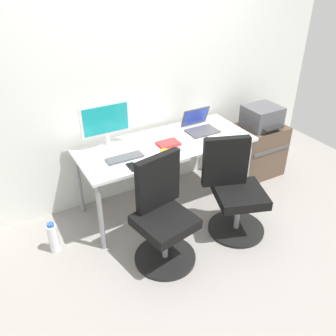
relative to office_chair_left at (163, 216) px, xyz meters
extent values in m
plane|color=gray|center=(0.38, 0.64, -0.42)|extent=(5.28, 5.28, 0.00)
cube|color=silver|center=(0.38, 1.08, 0.88)|extent=(4.40, 0.04, 2.60)
cube|color=silver|center=(0.38, 0.64, 0.30)|extent=(1.73, 0.72, 0.03)
cylinder|color=gray|center=(-0.43, 0.33, -0.07)|extent=(0.04, 0.04, 0.70)
cylinder|color=gray|center=(1.20, 0.33, -0.07)|extent=(0.04, 0.04, 0.70)
cylinder|color=gray|center=(-0.43, 0.95, -0.07)|extent=(0.04, 0.04, 0.70)
cylinder|color=gray|center=(1.20, 0.95, -0.07)|extent=(0.04, 0.04, 0.70)
cylinder|color=black|center=(-0.01, -0.06, -0.41)|extent=(0.54, 0.54, 0.03)
cylinder|color=gray|center=(-0.01, -0.06, -0.22)|extent=(0.05, 0.05, 0.34)
cube|color=black|center=(-0.01, -0.06, -0.01)|extent=(0.52, 0.52, 0.09)
cube|color=black|center=(0.02, 0.12, 0.28)|extent=(0.43, 0.15, 0.48)
cylinder|color=black|center=(0.78, -0.06, -0.41)|extent=(0.54, 0.54, 0.03)
cylinder|color=gray|center=(0.78, -0.06, -0.22)|extent=(0.05, 0.05, 0.34)
cube|color=black|center=(0.78, -0.06, -0.01)|extent=(0.56, 0.56, 0.09)
cube|color=black|center=(0.71, 0.11, 0.28)|extent=(0.42, 0.21, 0.48)
cube|color=brown|center=(1.65, 0.68, -0.12)|extent=(0.57, 0.44, 0.61)
cube|color=#4C4C4C|center=(1.65, 0.46, -0.02)|extent=(0.52, 0.01, 0.04)
cube|color=#515156|center=(1.65, 0.68, 0.31)|extent=(0.38, 0.34, 0.24)
cube|color=#262626|center=(1.65, 0.48, 0.25)|extent=(0.27, 0.06, 0.01)
cylinder|color=white|center=(-0.83, 0.51, -0.28)|extent=(0.09, 0.09, 0.28)
cylinder|color=#2D59B2|center=(-0.83, 0.51, -0.13)|extent=(0.06, 0.06, 0.03)
cylinder|color=silver|center=(-0.13, 0.86, 0.32)|extent=(0.18, 0.18, 0.01)
cylinder|color=silver|center=(-0.13, 0.86, 0.38)|extent=(0.04, 0.04, 0.11)
cube|color=silver|center=(-0.13, 0.86, 0.59)|extent=(0.48, 0.03, 0.31)
cube|color=teal|center=(-0.13, 0.84, 0.59)|extent=(0.43, 0.00, 0.26)
cube|color=#4C4C51|center=(0.84, 0.67, 0.32)|extent=(0.31, 0.22, 0.02)
cube|color=#4C4C51|center=(0.84, 0.82, 0.43)|extent=(0.31, 0.08, 0.20)
cube|color=blue|center=(0.84, 0.81, 0.43)|extent=(0.28, 0.06, 0.17)
cube|color=#515156|center=(-0.09, 0.55, 0.32)|extent=(0.34, 0.12, 0.02)
cube|color=#515156|center=(0.86, 0.36, 0.32)|extent=(0.34, 0.12, 0.02)
ellipsoid|color=#2D2D2D|center=(0.78, 0.48, 0.33)|extent=(0.06, 0.10, 0.03)
ellipsoid|color=#2D2D2D|center=(0.40, 0.45, 0.33)|extent=(0.06, 0.10, 0.03)
cylinder|color=orange|center=(0.22, 0.36, 0.36)|extent=(0.08, 0.08, 0.09)
cylinder|color=slate|center=(0.81, 0.94, 0.36)|extent=(0.07, 0.07, 0.10)
cube|color=black|center=(-0.09, 0.38, 0.32)|extent=(0.07, 0.14, 0.01)
cube|color=red|center=(0.39, 0.60, 0.32)|extent=(0.21, 0.15, 0.03)
camera|label=1|loc=(-1.12, -2.10, 1.91)|focal=38.53mm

